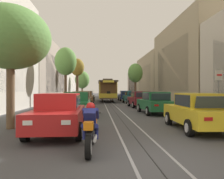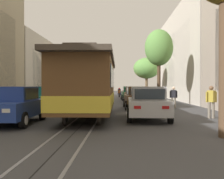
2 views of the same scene
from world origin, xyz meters
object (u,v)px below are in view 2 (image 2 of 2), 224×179
at_px(parked_car_green_second_right, 81,93).
at_px(pedestrian_on_right_pavement, 174,96).
at_px(street_sign_post, 76,86).
at_px(parked_car_yellow_near_right, 87,92).
at_px(street_tree_kerb_right_near, 76,63).
at_px(fire_hydrant, 145,97).
at_px(street_tree_kerb_left_second, 159,48).
at_px(pedestrian_on_left_pavement, 211,100).
at_px(parked_car_blue_fifth_right, 14,105).
at_px(cable_car_trolley, 88,85).
at_px(parked_car_brown_mid_left, 134,95).
at_px(parked_car_red_near_left, 129,92).
at_px(parked_car_green_second_left, 130,93).
at_px(parked_car_maroon_mid_right, 71,95).
at_px(parked_car_teal_fourth_right, 51,98).
at_px(motorcycle_with_rider, 119,93).
at_px(parked_car_silver_fifth_left, 147,103).
at_px(street_tree_kerb_left_near, 147,68).
at_px(parked_car_brown_fourth_left, 138,97).

height_order(parked_car_green_second_right, pedestrian_on_right_pavement, parked_car_green_second_right).
bearing_deg(street_sign_post, parked_car_yellow_near_right, -149.39).
distance_m(street_tree_kerb_right_near, fire_hydrant, 13.69).
height_order(street_tree_kerb_left_second, pedestrian_on_left_pavement, street_tree_kerb_left_second).
bearing_deg(parked_car_blue_fifth_right, cable_car_trolley, -148.52).
relative_size(parked_car_brown_mid_left, pedestrian_on_right_pavement, 2.79).
height_order(parked_car_red_near_left, parked_car_green_second_right, same).
height_order(parked_car_green_second_left, street_tree_kerb_right_near, street_tree_kerb_right_near).
bearing_deg(parked_car_maroon_mid_right, cable_car_trolley, 104.17).
relative_size(parked_car_brown_mid_left, street_tree_kerb_right_near, 0.58).
height_order(parked_car_yellow_near_right, parked_car_teal_fourth_right, same).
distance_m(street_tree_kerb_left_second, cable_car_trolley, 10.79).
bearing_deg(parked_car_red_near_left, fire_hydrant, 102.57).
bearing_deg(parked_car_red_near_left, parked_car_brown_mid_left, 90.19).
bearing_deg(motorcycle_with_rider, parked_car_teal_fourth_right, 78.32).
xyz_separation_m(parked_car_silver_fifth_left, street_tree_kerb_left_near, (-2.31, -23.32, 3.21)).
bearing_deg(parked_car_maroon_mid_right, pedestrian_on_left_pavement, 129.21).
relative_size(parked_car_yellow_near_right, street_tree_kerb_left_near, 0.81).
xyz_separation_m(street_tree_kerb_left_second, fire_hydrant, (0.37, -8.02, -4.31)).
distance_m(parked_car_green_second_left, street_sign_post, 8.78).
xyz_separation_m(parked_car_yellow_near_right, parked_car_green_second_right, (-0.14, 6.53, 0.00)).
bearing_deg(pedestrian_on_left_pavement, parked_car_maroon_mid_right, -50.79).
distance_m(street_tree_kerb_left_second, pedestrian_on_right_pavement, 4.83).
distance_m(parked_car_red_near_left, street_tree_kerb_left_near, 4.15).
xyz_separation_m(parked_car_brown_mid_left, parked_car_silver_fifth_left, (0.02, 12.50, 0.00)).
bearing_deg(motorcycle_with_rider, parked_car_green_second_left, 97.82).
distance_m(street_tree_kerb_left_second, street_tree_kerb_right_near, 19.49).
xyz_separation_m(parked_car_brown_mid_left, fire_hydrant, (-1.53, -4.96, -0.38)).
distance_m(parked_car_red_near_left, street_sign_post, 7.36).
bearing_deg(parked_car_blue_fifth_right, parked_car_maroon_mid_right, -90.51).
height_order(parked_car_red_near_left, parked_car_brown_fourth_left, same).
relative_size(parked_car_brown_fourth_left, parked_car_teal_fourth_right, 1.00).
distance_m(cable_car_trolley, pedestrian_on_right_pavement, 8.39).
bearing_deg(street_tree_kerb_left_near, parked_car_red_near_left, -27.02).
distance_m(street_tree_kerb_left_near, fire_hydrant, 6.91).
bearing_deg(pedestrian_on_right_pavement, street_tree_kerb_left_near, -89.13).
height_order(parked_car_yellow_near_right, cable_car_trolley, cable_car_trolley).
bearing_deg(parked_car_green_second_left, parked_car_teal_fourth_right, 66.25).
relative_size(parked_car_teal_fourth_right, street_tree_kerb_left_second, 0.70).
bearing_deg(street_sign_post, pedestrian_on_right_pavement, 120.39).
distance_m(parked_car_yellow_near_right, street_tree_kerb_left_second, 17.09).
relative_size(street_tree_kerb_left_second, fire_hydrant, 7.50).
xyz_separation_m(parked_car_maroon_mid_right, street_tree_kerb_left_near, (-8.05, -11.76, 3.21)).
distance_m(parked_car_maroon_mid_right, parked_car_teal_fourth_right, 6.48).
bearing_deg(motorcycle_with_rider, parked_car_yellow_near_right, 33.83).
xyz_separation_m(street_tree_kerb_left_near, pedestrian_on_left_pavement, (-0.90, 22.74, -3.10)).
bearing_deg(parked_car_yellow_near_right, motorcycle_with_rider, -146.17).
xyz_separation_m(parked_car_red_near_left, street_tree_kerb_right_near, (7.75, -1.84, 4.25)).
height_order(parked_car_brown_mid_left, parked_car_maroon_mid_right, same).
bearing_deg(street_tree_kerb_right_near, pedestrian_on_left_pavement, 113.09).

